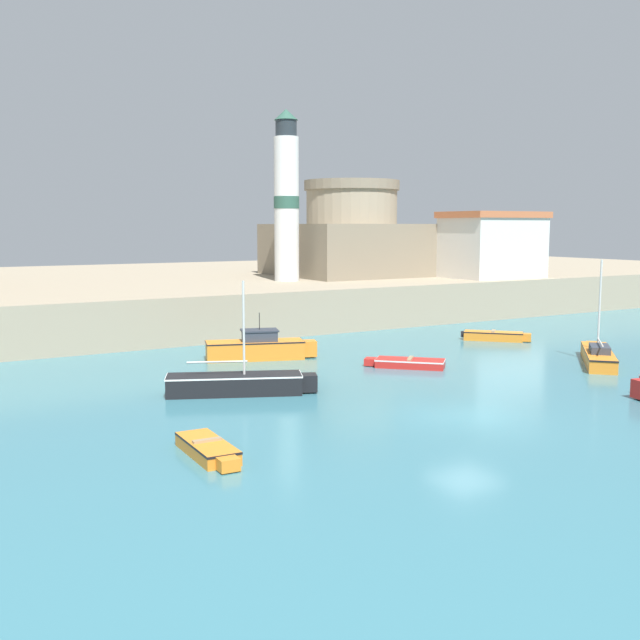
# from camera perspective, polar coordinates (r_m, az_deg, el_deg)

# --- Properties ---
(ground_plane) EXTENTS (200.00, 200.00, 0.00)m
(ground_plane) POSITION_cam_1_polar(r_m,az_deg,el_deg) (28.48, 11.07, -7.21)
(ground_plane) COLOR teal
(quay_seawall) EXTENTS (120.00, 40.00, 2.89)m
(quay_seawall) POSITION_cam_1_polar(r_m,az_deg,el_deg) (64.19, -13.62, 2.01)
(quay_seawall) COLOR gray
(quay_seawall) RESTS_ON ground
(motorboat_orange_0) EXTENTS (5.95, 3.19, 2.47)m
(motorboat_orange_0) POSITION_cam_1_polar(r_m,az_deg,el_deg) (39.76, -4.72, -2.11)
(motorboat_orange_0) COLOR orange
(motorboat_orange_0) RESTS_ON ground
(dinghy_red_1) EXTENTS (3.58, 3.54, 0.49)m
(dinghy_red_1) POSITION_cam_1_polar(r_m,az_deg,el_deg) (37.65, 6.69, -3.25)
(dinghy_red_1) COLOR red
(dinghy_red_1) RESTS_ON ground
(sailboat_black_2) EXTENTS (6.24, 3.63, 4.77)m
(sailboat_black_2) POSITION_cam_1_polar(r_m,az_deg,el_deg) (31.66, -6.26, -4.81)
(sailboat_black_2) COLOR black
(sailboat_black_2) RESTS_ON ground
(dinghy_orange_3) EXTENTS (3.40, 3.49, 0.63)m
(dinghy_orange_3) POSITION_cam_1_polar(r_m,az_deg,el_deg) (47.27, 13.19, -1.17)
(dinghy_orange_3) COLOR orange
(dinghy_orange_3) RESTS_ON ground
(sailboat_orange_4) EXTENTS (5.52, 5.39, 5.31)m
(sailboat_orange_4) POSITION_cam_1_polar(r_m,az_deg,el_deg) (40.99, 20.42, -2.52)
(sailboat_orange_4) COLOR orange
(sailboat_orange_4) RESTS_ON ground
(dinghy_orange_6) EXTENTS (1.19, 3.52, 0.51)m
(dinghy_orange_6) POSITION_cam_1_polar(r_m,az_deg,el_deg) (23.48, -8.50, -9.66)
(dinghy_orange_6) COLOR orange
(dinghy_orange_6) RESTS_ON ground
(fortress) EXTENTS (11.90, 11.90, 7.88)m
(fortress) POSITION_cam_1_polar(r_m,az_deg,el_deg) (63.53, 2.41, 6.10)
(fortress) COLOR gray
(fortress) RESTS_ON quay_seawall
(lighthouse) EXTENTS (1.91, 1.91, 12.66)m
(lighthouse) POSITION_cam_1_polar(r_m,az_deg,el_deg) (56.53, -2.57, 9.22)
(lighthouse) COLOR silver
(lighthouse) RESTS_ON quay_seawall
(harbor_shed_near_wharf) EXTENTS (7.66, 5.38, 5.25)m
(harbor_shed_near_wharf) POSITION_cam_1_polar(r_m,az_deg,el_deg) (61.80, 13.00, 5.63)
(harbor_shed_near_wharf) COLOR silver
(harbor_shed_near_wharf) RESTS_ON quay_seawall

